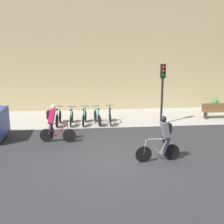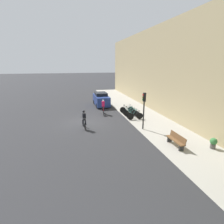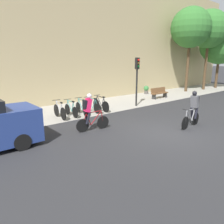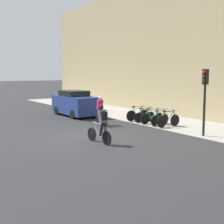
% 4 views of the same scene
% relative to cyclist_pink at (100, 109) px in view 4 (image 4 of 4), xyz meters
% --- Properties ---
extents(ground, '(200.00, 200.00, 0.00)m').
position_rel_cyclist_pink_xyz_m(ground, '(2.52, -2.45, -0.95)').
color(ground, '#2B2B2D').
extents(kerb_strip, '(44.00, 4.50, 0.01)m').
position_rel_cyclist_pink_xyz_m(kerb_strip, '(2.52, 4.30, -0.94)').
color(kerb_strip, '#A39E93').
rests_on(kerb_strip, ground).
extents(building_facade, '(44.00, 0.60, 10.11)m').
position_rel_cyclist_pink_xyz_m(building_facade, '(2.52, 6.85, 4.11)').
color(building_facade, tan).
rests_on(building_facade, ground).
extents(cyclist_pink, '(1.65, 0.51, 1.75)m').
position_rel_cyclist_pink_xyz_m(cyclist_pink, '(0.00, 0.00, 0.00)').
color(cyclist_pink, black).
rests_on(cyclist_pink, ground).
extents(cyclist_grey, '(1.74, 0.48, 1.76)m').
position_rel_cyclist_pink_xyz_m(cyclist_grey, '(4.31, -2.61, -0.00)').
color(cyclist_grey, black).
rests_on(cyclist_grey, ground).
extents(parked_bike_0, '(0.46, 1.73, 0.99)m').
position_rel_cyclist_pink_xyz_m(parked_bike_0, '(-0.04, 2.92, -0.53)').
color(parked_bike_0, black).
rests_on(parked_bike_0, ground).
extents(parked_bike_1, '(0.46, 1.63, 0.95)m').
position_rel_cyclist_pink_xyz_m(parked_bike_1, '(0.68, 2.92, -0.56)').
color(parked_bike_1, black).
rests_on(parked_bike_1, ground).
extents(parked_bike_2, '(0.46, 1.69, 0.96)m').
position_rel_cyclist_pink_xyz_m(parked_bike_2, '(1.39, 2.91, -0.55)').
color(parked_bike_2, black).
rests_on(parked_bike_2, ground).
extents(parked_bike_3, '(0.47, 1.66, 0.95)m').
position_rel_cyclist_pink_xyz_m(parked_bike_3, '(2.11, 2.91, -0.56)').
color(parked_bike_3, black).
rests_on(parked_bike_3, ground).
extents(parked_bike_4, '(0.46, 1.73, 0.98)m').
position_rel_cyclist_pink_xyz_m(parked_bike_4, '(2.83, 2.92, -0.54)').
color(parked_bike_4, black).
rests_on(parked_bike_4, ground).
extents(traffic_light_pole, '(0.26, 0.30, 3.34)m').
position_rel_cyclist_pink_xyz_m(traffic_light_pole, '(5.69, 2.55, 1.38)').
color(traffic_light_pole, black).
rests_on(traffic_light_pole, ground).
extents(parked_car, '(4.30, 1.84, 1.85)m').
position_rel_cyclist_pink_xyz_m(parked_car, '(-4.44, 0.56, -0.05)').
color(parked_car, navy).
rests_on(parked_car, ground).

